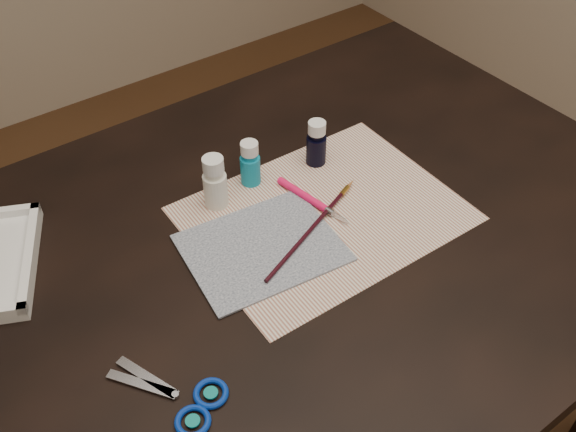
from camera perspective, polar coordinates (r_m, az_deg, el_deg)
table at (r=1.32m, az=-0.00°, el=-13.51°), size 1.30×0.90×0.75m
paper at (r=1.07m, az=3.21°, el=0.22°), size 0.44×0.34×0.00m
canvas at (r=1.01m, az=-2.33°, el=-2.83°), size 0.26×0.22×0.00m
paint_bottle_white at (r=1.06m, az=-6.52°, el=3.01°), size 0.05×0.05×0.10m
paint_bottle_cyan at (r=1.10m, az=-3.39°, el=4.71°), size 0.04×0.04×0.09m
paint_bottle_navy at (r=1.15m, az=2.54°, el=6.50°), size 0.05×0.05×0.09m
paintbrush at (r=1.03m, az=2.28°, el=-0.92°), size 0.26×0.11×0.01m
craft_knife at (r=1.08m, az=2.30°, el=1.30°), size 0.04×0.16×0.01m
scissors at (r=0.86m, az=-11.13°, el=-15.27°), size 0.18×0.20×0.01m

